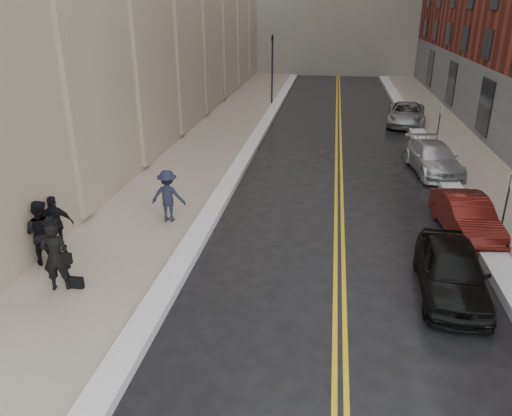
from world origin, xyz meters
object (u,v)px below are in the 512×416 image
(car_silver_near, at_px, (433,158))
(car_black, at_px, (452,270))
(pedestrian_b, at_px, (168,196))
(pedestrian_a, at_px, (41,232))
(car_silver_far, at_px, (406,114))
(car_maroon, at_px, (466,216))
(pedestrian_c, at_px, (56,224))
(pedestrian_main, at_px, (56,256))

(car_silver_near, bearing_deg, car_black, -104.27)
(car_black, relative_size, pedestrian_b, 2.24)
(pedestrian_a, bearing_deg, car_black, 174.23)
(car_silver_far, bearing_deg, car_maroon, -82.66)
(pedestrian_b, bearing_deg, car_silver_near, -143.94)
(pedestrian_a, height_order, pedestrian_c, pedestrian_a)
(pedestrian_main, relative_size, pedestrian_a, 0.99)
(car_black, height_order, car_maroon, car_black)
(car_silver_near, relative_size, pedestrian_main, 2.37)
(car_maroon, height_order, pedestrian_b, pedestrian_b)
(pedestrian_b, bearing_deg, car_maroon, -175.98)
(car_maroon, relative_size, pedestrian_a, 2.02)
(pedestrian_main, bearing_deg, pedestrian_c, -78.37)
(pedestrian_b, distance_m, pedestrian_c, 3.87)
(pedestrian_c, bearing_deg, pedestrian_main, 100.60)
(car_maroon, xyz_separation_m, pedestrian_main, (-11.74, -5.65, 0.47))
(car_silver_far, relative_size, pedestrian_c, 2.75)
(car_maroon, bearing_deg, pedestrian_main, -160.59)
(car_silver_near, bearing_deg, car_silver_far, 82.91)
(pedestrian_b, relative_size, pedestrian_c, 1.03)
(car_maroon, distance_m, car_silver_near, 6.81)
(car_silver_near, height_order, pedestrian_b, pedestrian_b)
(car_silver_far, height_order, pedestrian_c, pedestrian_c)
(car_black, height_order, pedestrian_a, pedestrian_a)
(car_black, bearing_deg, car_silver_far, 89.21)
(pedestrian_a, bearing_deg, car_maroon, -168.48)
(pedestrian_b, bearing_deg, car_black, 159.39)
(car_silver_near, bearing_deg, pedestrian_main, -140.58)
(car_silver_near, distance_m, pedestrian_main, 17.18)
(car_maroon, bearing_deg, car_silver_far, 83.43)
(car_silver_near, height_order, car_silver_far, car_silver_far)
(car_silver_near, distance_m, car_silver_far, 10.00)
(car_maroon, xyz_separation_m, car_silver_near, (0.08, 6.81, 0.02))
(car_black, height_order, pedestrian_b, pedestrian_b)
(car_silver_near, relative_size, pedestrian_a, 2.35)
(car_black, xyz_separation_m, car_maroon, (1.29, 4.08, -0.05))
(car_black, xyz_separation_m, car_silver_far, (1.37, 20.89, -0.02))
(car_black, distance_m, pedestrian_a, 11.64)
(pedestrian_a, bearing_deg, car_silver_far, -128.61)
(car_maroon, xyz_separation_m, pedestrian_c, (-12.92, -3.54, 0.40))
(pedestrian_a, relative_size, pedestrian_c, 1.09)
(car_silver_far, xyz_separation_m, pedestrian_a, (-13.00, -21.15, 0.45))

